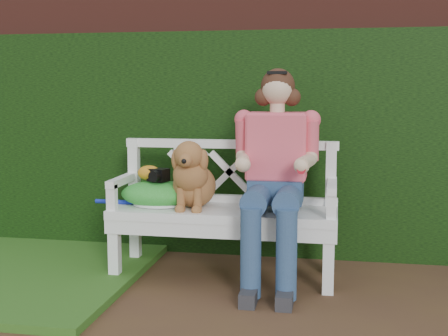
# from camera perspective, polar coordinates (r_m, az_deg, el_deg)

# --- Properties ---
(brick_wall) EXTENTS (10.00, 0.30, 2.20)m
(brick_wall) POSITION_cam_1_polar(r_m,az_deg,el_deg) (4.74, 8.40, 5.38)
(brick_wall) COLOR #5C281F
(brick_wall) RESTS_ON ground
(ivy_hedge) EXTENTS (10.00, 0.18, 1.70)m
(ivy_hedge) POSITION_cam_1_polar(r_m,az_deg,el_deg) (4.54, 8.23, 2.13)
(ivy_hedge) COLOR #1B440D
(ivy_hedge) RESTS_ON ground
(garden_bench) EXTENTS (1.62, 0.73, 0.48)m
(garden_bench) POSITION_cam_1_polar(r_m,az_deg,el_deg) (4.07, 0.00, -7.13)
(garden_bench) COLOR white
(garden_bench) RESTS_ON ground
(seated_woman) EXTENTS (0.84, 0.94, 1.38)m
(seated_woman) POSITION_cam_1_polar(r_m,az_deg,el_deg) (3.91, 4.95, -1.02)
(seated_woman) COLOR #FE405D
(seated_woman) RESTS_ON ground
(dog) EXTENTS (0.33, 0.43, 0.47)m
(dog) POSITION_cam_1_polar(r_m,az_deg,el_deg) (3.98, -2.96, -0.53)
(dog) COLOR #96573B
(dog) RESTS_ON garden_bench
(tennis_racket) EXTENTS (0.71, 0.47, 0.03)m
(tennis_racket) POSITION_cam_1_polar(r_m,az_deg,el_deg) (4.13, -6.71, -3.35)
(tennis_racket) COLOR beige
(tennis_racket) RESTS_ON garden_bench
(green_bag) EXTENTS (0.62, 0.56, 0.17)m
(green_bag) POSITION_cam_1_polar(r_m,az_deg,el_deg) (4.12, -6.33, -2.38)
(green_bag) COLOR #177C22
(green_bag) RESTS_ON garden_bench
(camera_item) EXTENTS (0.15, 0.13, 0.09)m
(camera_item) POSITION_cam_1_polar(r_m,az_deg,el_deg) (4.08, -6.27, -0.64)
(camera_item) COLOR black
(camera_item) RESTS_ON green_bag
(baseball_glove) EXTENTS (0.19, 0.16, 0.10)m
(baseball_glove) POSITION_cam_1_polar(r_m,az_deg,el_deg) (4.12, -7.14, -0.46)
(baseball_glove) COLOR #C27D19
(baseball_glove) RESTS_ON green_bag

